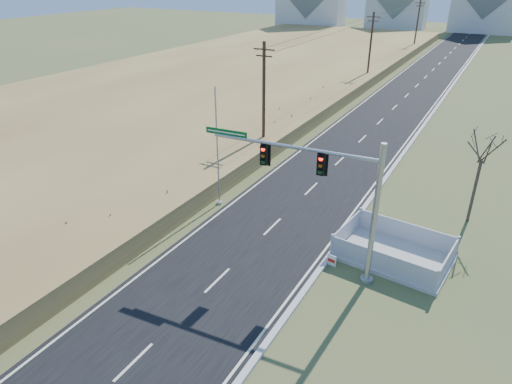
# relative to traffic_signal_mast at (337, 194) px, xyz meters

# --- Properties ---
(ground) EXTENTS (260.00, 260.00, 0.00)m
(ground) POSITION_rel_traffic_signal_mast_xyz_m (-4.63, -1.47, -4.47)
(ground) COLOR #4C5C2C
(ground) RESTS_ON ground
(road) EXTENTS (8.00, 180.00, 0.06)m
(road) POSITION_rel_traffic_signal_mast_xyz_m (-4.63, 48.53, -4.44)
(road) COLOR black
(road) RESTS_ON ground
(curb) EXTENTS (0.30, 180.00, 0.18)m
(curb) POSITION_rel_traffic_signal_mast_xyz_m (-0.48, 48.53, -4.38)
(curb) COLOR #B2AFA8
(curb) RESTS_ON ground
(reed_marsh) EXTENTS (38.00, 110.00, 1.30)m
(reed_marsh) POSITION_rel_traffic_signal_mast_xyz_m (-28.63, 38.53, -3.82)
(reed_marsh) COLOR tan
(reed_marsh) RESTS_ON ground
(utility_pole_near) EXTENTS (1.80, 0.26, 9.00)m
(utility_pole_near) POSITION_rel_traffic_signal_mast_xyz_m (-11.13, 13.53, 0.21)
(utility_pole_near) COLOR #422D1E
(utility_pole_near) RESTS_ON ground
(utility_pole_mid) EXTENTS (1.80, 0.26, 9.00)m
(utility_pole_mid) POSITION_rel_traffic_signal_mast_xyz_m (-11.13, 43.53, 0.21)
(utility_pole_mid) COLOR #422D1E
(utility_pole_mid) RESTS_ON ground
(utility_pole_far) EXTENTS (1.80, 0.26, 9.00)m
(utility_pole_far) POSITION_rel_traffic_signal_mast_xyz_m (-11.13, 73.53, 0.21)
(utility_pole_far) COLOR #422D1E
(utility_pole_far) RESTS_ON ground
(condo_nnw) EXTENTS (14.93, 11.17, 17.03)m
(condo_nnw) POSITION_rel_traffic_signal_mast_xyz_m (-22.63, 106.53, 2.46)
(condo_nnw) COLOR silver
(condo_nnw) RESTS_ON ground
(traffic_signal_mast) EXTENTS (9.16, 0.96, 7.30)m
(traffic_signal_mast) POSITION_rel_traffic_signal_mast_xyz_m (0.00, 0.00, 0.00)
(traffic_signal_mast) COLOR #9EA0A5
(traffic_signal_mast) RESTS_ON ground
(fence_enclosure) EXTENTS (6.19, 4.57, 1.32)m
(fence_enclosure) POSITION_rel_traffic_signal_mast_xyz_m (2.50, 2.83, -4.20)
(fence_enclosure) COLOR #B7B5AD
(fence_enclosure) RESTS_ON ground
(open_sign) EXTENTS (0.52, 0.14, 0.64)m
(open_sign) POSITION_rel_traffic_signal_mast_xyz_m (-0.13, 0.53, -4.13)
(open_sign) COLOR white
(open_sign) RESTS_ON ground
(flagpole) EXTENTS (0.35, 0.35, 7.78)m
(flagpole) POSITION_rel_traffic_signal_mast_xyz_m (-9.11, 3.60, -1.37)
(flagpole) COLOR #B7B5AD
(flagpole) RESTS_ON ground
(bare_tree) EXTENTS (2.30, 2.30, 6.09)m
(bare_tree) POSITION_rel_traffic_signal_mast_xyz_m (5.55, 9.12, 0.43)
(bare_tree) COLOR #4C3F33
(bare_tree) RESTS_ON ground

